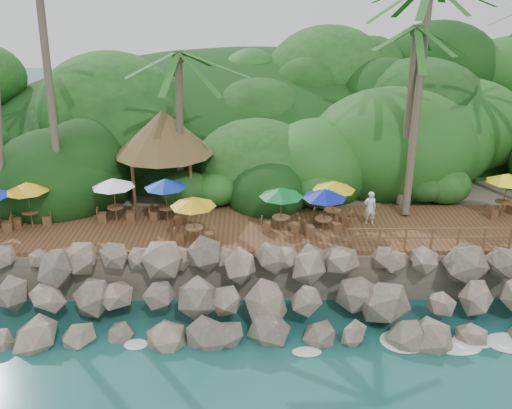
{
  "coord_description": "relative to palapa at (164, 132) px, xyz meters",
  "views": [
    {
      "loc": [
        -0.21,
        -17.0,
        12.86
      ],
      "look_at": [
        0.0,
        6.0,
        3.4
      ],
      "focal_mm": 38.74,
      "sensor_mm": 36.0,
      "label": 1
    }
  ],
  "objects": [
    {
      "name": "jungle_hill",
      "position": [
        4.55,
        13.84,
        -5.79
      ],
      "size": [
        44.8,
        28.0,
        15.4
      ],
      "primitive_type": "ellipsoid",
      "color": "#143811",
      "rests_on": "ground"
    },
    {
      "name": "foam_line",
      "position": [
        4.55,
        -9.36,
        -5.76
      ],
      "size": [
        25.2,
        0.8,
        0.06
      ],
      "color": "white",
      "rests_on": "ground"
    },
    {
      "name": "jungle_foliage",
      "position": [
        4.55,
        5.34,
        -5.79
      ],
      "size": [
        44.0,
        16.0,
        12.0
      ],
      "primitive_type": null,
      "color": "#143811",
      "rests_on": "ground"
    },
    {
      "name": "dining_clusters",
      "position": [
        2.77,
        -3.69,
        -1.73
      ],
      "size": [
        25.56,
        4.76,
        2.12
      ],
      "color": "brown",
      "rests_on": "terrace"
    },
    {
      "name": "terrace",
      "position": [
        4.55,
        -3.66,
        -3.59
      ],
      "size": [
        26.0,
        5.0,
        0.2
      ],
      "primitive_type": "cube",
      "color": "brown",
      "rests_on": "land_base"
    },
    {
      "name": "waiter",
      "position": [
        9.77,
        -3.4,
        -2.69
      ],
      "size": [
        0.6,
        0.4,
        1.61
      ],
      "primitive_type": "imported",
      "rotation": [
        0.0,
        0.0,
        3.17
      ],
      "color": "white",
      "rests_on": "terrace"
    },
    {
      "name": "palapa",
      "position": [
        0.0,
        0.0,
        0.0
      ],
      "size": [
        4.96,
        4.96,
        4.6
      ],
      "color": "brown",
      "rests_on": "ground"
    },
    {
      "name": "seawall",
      "position": [
        4.55,
        -7.66,
        -4.64
      ],
      "size": [
        29.0,
        4.0,
        2.3
      ],
      "primitive_type": null,
      "color": "gray",
      "rests_on": "ground"
    },
    {
      "name": "land_base",
      "position": [
        4.55,
        6.34,
        -4.74
      ],
      "size": [
        32.0,
        25.2,
        2.1
      ],
      "primitive_type": "cube",
      "color": "gray",
      "rests_on": "ground"
    },
    {
      "name": "ground",
      "position": [
        4.55,
        -9.66,
        -5.79
      ],
      "size": [
        140.0,
        140.0,
        0.0
      ],
      "primitive_type": "plane",
      "color": "#19514F",
      "rests_on": "ground"
    },
    {
      "name": "railing",
      "position": [
        12.41,
        -6.01,
        -2.88
      ],
      "size": [
        8.3,
        0.1,
        1.0
      ],
      "color": "brown",
      "rests_on": "terrace"
    }
  ]
}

